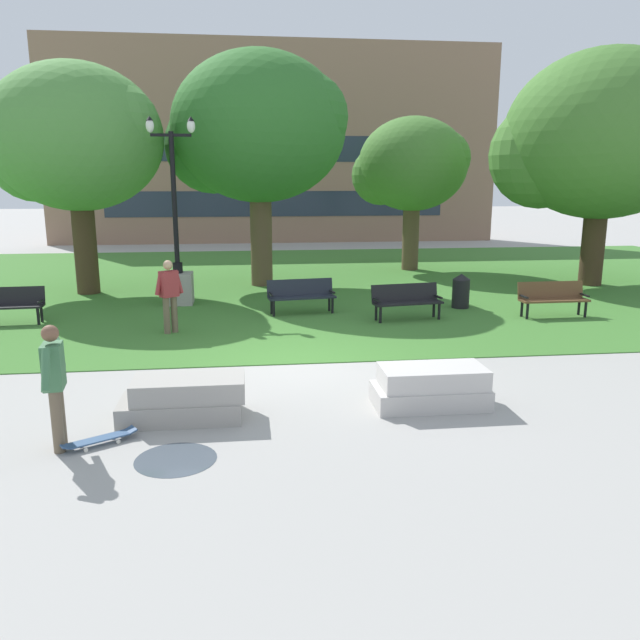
{
  "coord_description": "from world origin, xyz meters",
  "views": [
    {
      "loc": [
        -0.98,
        -11.67,
        3.54
      ],
      "look_at": [
        0.26,
        -1.4,
        1.2
      ],
      "focal_mm": 35.0,
      "sensor_mm": 36.0,
      "label": 1
    }
  ],
  "objects_px": {
    "skateboard": "(99,439)",
    "park_bench_near_left": "(301,294)",
    "person_bystander_near_lawn": "(169,292)",
    "park_bench_far_left": "(6,303)",
    "park_bench_far_right": "(553,297)",
    "person_skateboarder": "(55,380)",
    "concrete_block_center": "(185,399)",
    "park_bench_near_right": "(406,299)",
    "trash_bin": "(461,291)",
    "concrete_block_left": "(431,387)",
    "lamp_post_right": "(178,268)"
  },
  "relations": [
    {
      "from": "skateboard",
      "to": "park_bench_near_left",
      "type": "height_order",
      "value": "park_bench_near_left"
    },
    {
      "from": "park_bench_near_left",
      "to": "person_bystander_near_lawn",
      "type": "distance_m",
      "value": 3.76
    },
    {
      "from": "park_bench_far_left",
      "to": "park_bench_far_right",
      "type": "bearing_deg",
      "value": -3.31
    },
    {
      "from": "person_skateboarder",
      "to": "park_bench_near_left",
      "type": "bearing_deg",
      "value": 64.17
    },
    {
      "from": "concrete_block_center",
      "to": "park_bench_far_left",
      "type": "bearing_deg",
      "value": 125.71
    },
    {
      "from": "person_bystander_near_lawn",
      "to": "park_bench_far_left",
      "type": "bearing_deg",
      "value": 160.59
    },
    {
      "from": "park_bench_near_left",
      "to": "park_bench_far_right",
      "type": "distance_m",
      "value": 6.61
    },
    {
      "from": "person_skateboarder",
      "to": "park_bench_far_left",
      "type": "height_order",
      "value": "person_skateboarder"
    },
    {
      "from": "park_bench_near_right",
      "to": "trash_bin",
      "type": "bearing_deg",
      "value": 33.46
    },
    {
      "from": "person_skateboarder",
      "to": "park_bench_far_right",
      "type": "bearing_deg",
      "value": 33.88
    },
    {
      "from": "person_skateboarder",
      "to": "park_bench_near_right",
      "type": "distance_m",
      "value": 9.75
    },
    {
      "from": "concrete_block_center",
      "to": "park_bench_near_left",
      "type": "bearing_deg",
      "value": 71.67
    },
    {
      "from": "concrete_block_left",
      "to": "trash_bin",
      "type": "height_order",
      "value": "trash_bin"
    },
    {
      "from": "park_bench_far_right",
      "to": "trash_bin",
      "type": "xyz_separation_m",
      "value": [
        -2.01,
        1.35,
        -0.04
      ]
    },
    {
      "from": "person_skateboarder",
      "to": "lamp_post_right",
      "type": "xyz_separation_m",
      "value": [
        0.6,
        9.91,
        0.1
      ]
    },
    {
      "from": "trash_bin",
      "to": "person_bystander_near_lawn",
      "type": "xyz_separation_m",
      "value": [
        -7.73,
        -2.02,
        0.48
      ]
    },
    {
      "from": "park_bench_far_right",
      "to": "lamp_post_right",
      "type": "xyz_separation_m",
      "value": [
        -9.89,
        2.86,
        0.53
      ]
    },
    {
      "from": "concrete_block_center",
      "to": "park_bench_near_left",
      "type": "height_order",
      "value": "park_bench_near_left"
    },
    {
      "from": "park_bench_near_left",
      "to": "person_bystander_near_lawn",
      "type": "xyz_separation_m",
      "value": [
        -3.23,
        -1.86,
        0.45
      ]
    },
    {
      "from": "park_bench_far_right",
      "to": "trash_bin",
      "type": "bearing_deg",
      "value": 146.01
    },
    {
      "from": "park_bench_far_left",
      "to": "lamp_post_right",
      "type": "relative_size",
      "value": 0.35
    },
    {
      "from": "concrete_block_left",
      "to": "person_bystander_near_lawn",
      "type": "bearing_deg",
      "value": 130.95
    },
    {
      "from": "park_bench_near_left",
      "to": "person_bystander_near_lawn",
      "type": "bearing_deg",
      "value": -150.06
    },
    {
      "from": "skateboard",
      "to": "park_bench_far_right",
      "type": "xyz_separation_m",
      "value": [
        10.01,
        6.98,
        0.45
      ]
    },
    {
      "from": "park_bench_near_left",
      "to": "park_bench_near_right",
      "type": "bearing_deg",
      "value": -22.56
    },
    {
      "from": "person_skateboarder",
      "to": "skateboard",
      "type": "relative_size",
      "value": 1.75
    },
    {
      "from": "concrete_block_center",
      "to": "skateboard",
      "type": "height_order",
      "value": "concrete_block_center"
    },
    {
      "from": "concrete_block_center",
      "to": "person_skateboarder",
      "type": "height_order",
      "value": "person_skateboarder"
    },
    {
      "from": "concrete_block_left",
      "to": "trash_bin",
      "type": "xyz_separation_m",
      "value": [
        3.07,
        7.39,
        0.2
      ]
    },
    {
      "from": "person_skateboarder",
      "to": "park_bench_near_left",
      "type": "distance_m",
      "value": 9.17
    },
    {
      "from": "park_bench_near_right",
      "to": "park_bench_far_left",
      "type": "height_order",
      "value": "same"
    },
    {
      "from": "skateboard",
      "to": "person_bystander_near_lawn",
      "type": "bearing_deg",
      "value": 87.54
    },
    {
      "from": "concrete_block_center",
      "to": "skateboard",
      "type": "bearing_deg",
      "value": -141.59
    },
    {
      "from": "lamp_post_right",
      "to": "person_bystander_near_lawn",
      "type": "bearing_deg",
      "value": -87.45
    },
    {
      "from": "park_bench_near_left",
      "to": "trash_bin",
      "type": "relative_size",
      "value": 1.93
    },
    {
      "from": "skateboard",
      "to": "park_bench_near_right",
      "type": "bearing_deg",
      "value": 49.22
    },
    {
      "from": "skateboard",
      "to": "park_bench_far_right",
      "type": "relative_size",
      "value": 0.54
    },
    {
      "from": "concrete_block_left",
      "to": "park_bench_far_left",
      "type": "bearing_deg",
      "value": 142.25
    },
    {
      "from": "concrete_block_center",
      "to": "park_bench_far_left",
      "type": "relative_size",
      "value": 1.02
    },
    {
      "from": "person_skateboarder",
      "to": "park_bench_near_left",
      "type": "height_order",
      "value": "person_skateboarder"
    },
    {
      "from": "concrete_block_center",
      "to": "park_bench_near_right",
      "type": "relative_size",
      "value": 1.0
    },
    {
      "from": "park_bench_near_right",
      "to": "lamp_post_right",
      "type": "height_order",
      "value": "lamp_post_right"
    },
    {
      "from": "person_skateboarder",
      "to": "park_bench_far_left",
      "type": "xyz_separation_m",
      "value": [
        -3.42,
        7.85,
        -0.43
      ]
    },
    {
      "from": "concrete_block_left",
      "to": "park_bench_far_left",
      "type": "xyz_separation_m",
      "value": [
        -8.83,
        6.84,
        0.23
      ]
    },
    {
      "from": "lamp_post_right",
      "to": "park_bench_far_right",
      "type": "bearing_deg",
      "value": -16.14
    },
    {
      "from": "person_skateboarder",
      "to": "skateboard",
      "type": "height_order",
      "value": "person_skateboarder"
    },
    {
      "from": "park_bench_far_left",
      "to": "trash_bin",
      "type": "distance_m",
      "value": 11.91
    },
    {
      "from": "skateboard",
      "to": "person_skateboarder",
      "type": "bearing_deg",
      "value": -172.35
    },
    {
      "from": "concrete_block_center",
      "to": "concrete_block_left",
      "type": "bearing_deg",
      "value": 1.38
    },
    {
      "from": "concrete_block_left",
      "to": "trash_bin",
      "type": "bearing_deg",
      "value": 67.42
    }
  ]
}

